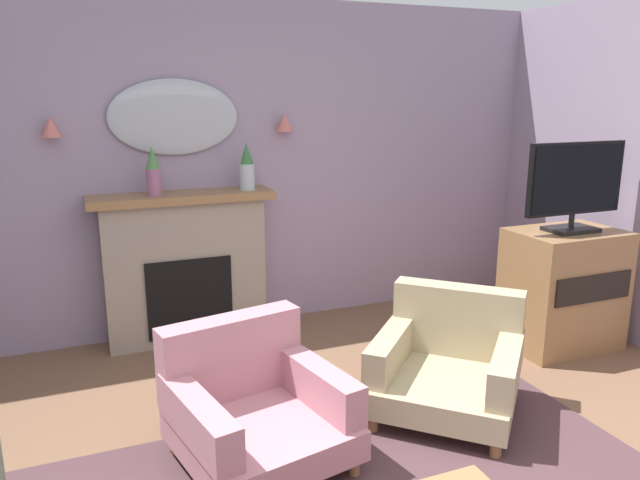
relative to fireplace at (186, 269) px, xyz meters
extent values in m
cube|color=#9E8CA8|center=(0.34, 0.22, 0.73)|extent=(6.62, 0.10, 2.60)
cube|color=gray|center=(0.00, 0.01, -0.02)|extent=(1.20, 0.28, 1.10)
cube|color=black|center=(0.00, -0.09, -0.19)|extent=(0.64, 0.12, 0.60)
cube|color=olive|center=(0.00, -0.01, 0.56)|extent=(1.36, 0.36, 0.06)
cylinder|color=#9E6084|center=(-0.20, -0.03, 0.69)|extent=(0.10, 0.10, 0.20)
cone|color=#4C8447|center=(-0.20, -0.03, 0.86)|extent=(0.10, 0.10, 0.16)
cylinder|color=silver|center=(0.50, -0.03, 0.69)|extent=(0.12, 0.12, 0.20)
cone|color=#38753D|center=(0.50, -0.03, 0.87)|extent=(0.10, 0.10, 0.16)
ellipsoid|color=#B2BCC6|center=(0.00, 0.14, 1.14)|extent=(0.96, 0.06, 0.56)
cone|color=#D17066|center=(-0.85, 0.09, 1.09)|extent=(0.14, 0.14, 0.14)
cone|color=#D17066|center=(0.85, 0.09, 1.09)|extent=(0.14, 0.14, 0.14)
cube|color=tan|center=(1.20, -1.76, -0.39)|extent=(1.13, 1.13, 0.16)
cube|color=tan|center=(1.44, -1.52, -0.09)|extent=(0.68, 0.67, 0.45)
cube|color=tan|center=(0.96, -1.52, -0.20)|extent=(0.60, 0.61, 0.22)
cube|color=tan|center=(1.44, -2.00, -0.20)|extent=(0.60, 0.61, 0.22)
cylinder|color=olive|center=(0.72, -1.77, -0.52)|extent=(0.06, 0.06, 0.10)
cylinder|color=olive|center=(1.20, -2.24, -0.52)|extent=(0.06, 0.06, 0.10)
cylinder|color=olive|center=(1.19, -1.28, -0.52)|extent=(0.06, 0.06, 0.10)
cylinder|color=olive|center=(1.68, -1.76, -0.52)|extent=(0.06, 0.06, 0.10)
cube|color=#B77A84|center=(0.04, -1.83, -0.39)|extent=(0.94, 0.94, 0.16)
cube|color=#B77A84|center=(-0.03, -1.50, -0.09)|extent=(0.82, 0.31, 0.45)
cube|color=#B77A84|center=(-0.29, -1.90, -0.20)|extent=(0.28, 0.73, 0.22)
cube|color=#B77A84|center=(0.37, -1.76, -0.20)|extent=(0.28, 0.73, 0.22)
cylinder|color=olive|center=(0.44, -2.10, -0.52)|extent=(0.06, 0.06, 0.10)
cylinder|color=olive|center=(-0.36, -1.56, -0.52)|extent=(0.06, 0.06, 0.10)
cylinder|color=olive|center=(0.31, -1.43, -0.52)|extent=(0.06, 0.06, 0.10)
cube|color=olive|center=(2.60, -1.20, -0.12)|extent=(0.80, 0.56, 0.90)
cube|color=black|center=(2.60, -1.48, -0.03)|extent=(0.68, 0.02, 0.20)
cube|color=black|center=(2.60, -1.22, 0.34)|extent=(0.36, 0.24, 0.03)
cylinder|color=black|center=(2.60, -1.22, 0.41)|extent=(0.04, 0.04, 0.10)
cube|color=black|center=(2.60, -1.22, 0.72)|extent=(0.84, 0.04, 0.52)
cube|color=black|center=(2.60, -1.24, 0.72)|extent=(0.80, 0.01, 0.48)
camera|label=1|loc=(-0.75, -4.55, 1.33)|focal=34.23mm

